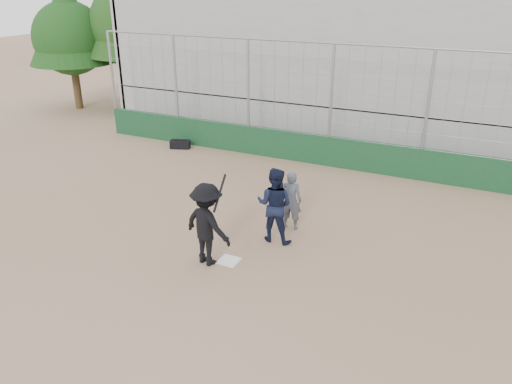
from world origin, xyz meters
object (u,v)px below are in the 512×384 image
at_px(batter_at_plate, 207,224).
at_px(catcher_crouched, 274,217).
at_px(umpire, 291,203).
at_px(equipment_bag, 180,144).

xyz_separation_m(batter_at_plate, catcher_crouched, (0.91, 1.54, -0.32)).
bearing_deg(batter_at_plate, umpire, 66.65).
bearing_deg(batter_at_plate, equipment_bag, 128.01).
xyz_separation_m(umpire, equipment_bag, (-6.14, 4.23, -0.53)).
xyz_separation_m(batter_at_plate, equipment_bag, (-5.14, 6.57, -0.79)).
distance_m(catcher_crouched, umpire, 0.80).
bearing_deg(catcher_crouched, batter_at_plate, -120.60).
bearing_deg(equipment_bag, catcher_crouched, -39.73).
bearing_deg(umpire, batter_at_plate, 59.36).
distance_m(batter_at_plate, catcher_crouched, 1.82).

